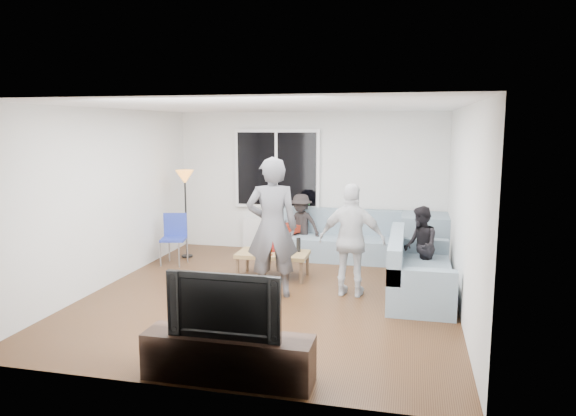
% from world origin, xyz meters
% --- Properties ---
extents(floor, '(5.00, 5.50, 0.04)m').
position_xyz_m(floor, '(0.00, 0.00, -0.02)').
color(floor, '#56351C').
rests_on(floor, ground).
extents(ceiling, '(5.00, 5.50, 0.04)m').
position_xyz_m(ceiling, '(0.00, 0.00, 2.62)').
color(ceiling, white).
rests_on(ceiling, ground).
extents(wall_back, '(5.00, 0.04, 2.60)m').
position_xyz_m(wall_back, '(0.00, 2.77, 1.30)').
color(wall_back, silver).
rests_on(wall_back, ground).
extents(wall_front, '(5.00, 0.04, 2.60)m').
position_xyz_m(wall_front, '(0.00, -2.77, 1.30)').
color(wall_front, silver).
rests_on(wall_front, ground).
extents(wall_left, '(0.04, 5.50, 2.60)m').
position_xyz_m(wall_left, '(-2.52, 0.00, 1.30)').
color(wall_left, silver).
rests_on(wall_left, ground).
extents(wall_right, '(0.04, 5.50, 2.60)m').
position_xyz_m(wall_right, '(2.52, 0.00, 1.30)').
color(wall_right, silver).
rests_on(wall_right, ground).
extents(window_frame, '(1.62, 0.06, 1.47)m').
position_xyz_m(window_frame, '(-0.60, 2.69, 1.55)').
color(window_frame, white).
rests_on(window_frame, wall_back).
extents(window_glass, '(1.50, 0.02, 1.35)m').
position_xyz_m(window_glass, '(-0.60, 2.65, 1.55)').
color(window_glass, black).
rests_on(window_glass, window_frame).
extents(window_mullion, '(0.05, 0.03, 1.35)m').
position_xyz_m(window_mullion, '(-0.60, 2.64, 1.55)').
color(window_mullion, white).
rests_on(window_mullion, window_frame).
extents(radiator, '(1.30, 0.12, 0.62)m').
position_xyz_m(radiator, '(-0.60, 2.65, 0.31)').
color(radiator, silver).
rests_on(radiator, floor).
extents(potted_plant, '(0.23, 0.20, 0.40)m').
position_xyz_m(potted_plant, '(-0.06, 2.62, 0.82)').
color(potted_plant, '#2C6E2D').
rests_on(potted_plant, radiator).
extents(vase, '(0.17, 0.17, 0.16)m').
position_xyz_m(vase, '(-0.73, 2.62, 0.70)').
color(vase, white).
rests_on(vase, radiator).
extents(sofa_back_section, '(2.30, 0.85, 0.85)m').
position_xyz_m(sofa_back_section, '(0.58, 2.27, 0.42)').
color(sofa_back_section, gray).
rests_on(sofa_back_section, floor).
extents(sofa_right_section, '(2.00, 0.85, 0.85)m').
position_xyz_m(sofa_right_section, '(2.02, 0.46, 0.42)').
color(sofa_right_section, gray).
rests_on(sofa_right_section, floor).
extents(sofa_corner, '(0.85, 0.85, 0.85)m').
position_xyz_m(sofa_corner, '(2.14, 2.27, 0.42)').
color(sofa_corner, gray).
rests_on(sofa_corner, floor).
extents(cushion_yellow, '(0.43, 0.38, 0.14)m').
position_xyz_m(cushion_yellow, '(-0.58, 2.25, 0.51)').
color(cushion_yellow, '#C28F1C').
rests_on(cushion_yellow, sofa_back_section).
extents(cushion_red, '(0.46, 0.43, 0.13)m').
position_xyz_m(cushion_red, '(-0.24, 2.33, 0.51)').
color(cushion_red, maroon).
rests_on(cushion_red, sofa_back_section).
extents(coffee_table, '(1.11, 0.62, 0.40)m').
position_xyz_m(coffee_table, '(-0.20, 0.87, 0.20)').
color(coffee_table, '#9D824C').
rests_on(coffee_table, floor).
extents(pitcher, '(0.17, 0.17, 0.17)m').
position_xyz_m(pitcher, '(-0.26, 0.93, 0.49)').
color(pitcher, maroon).
rests_on(pitcher, coffee_table).
extents(side_chair, '(0.48, 0.48, 0.86)m').
position_xyz_m(side_chair, '(-2.05, 1.24, 0.43)').
color(side_chair, '#233399').
rests_on(side_chair, floor).
extents(floor_lamp, '(0.32, 0.32, 1.56)m').
position_xyz_m(floor_lamp, '(-2.05, 1.77, 0.78)').
color(floor_lamp, orange).
rests_on(floor_lamp, floor).
extents(player_left, '(0.80, 0.63, 1.94)m').
position_xyz_m(player_left, '(0.02, -0.01, 0.97)').
color(player_left, '#4A4A4F').
rests_on(player_left, floor).
extents(player_right, '(0.95, 0.45, 1.57)m').
position_xyz_m(player_right, '(1.09, 0.25, 0.79)').
color(player_right, silver).
rests_on(player_right, floor).
extents(spectator_right, '(0.55, 0.65, 1.18)m').
position_xyz_m(spectator_right, '(2.02, 0.97, 0.59)').
color(spectator_right, black).
rests_on(spectator_right, floor).
extents(spectator_back, '(0.81, 0.57, 1.14)m').
position_xyz_m(spectator_back, '(-0.06, 2.30, 0.57)').
color(spectator_back, black).
rests_on(spectator_back, floor).
extents(tv_console, '(1.60, 0.40, 0.44)m').
position_xyz_m(tv_console, '(0.25, -2.50, 0.22)').
color(tv_console, '#332219').
rests_on(tv_console, floor).
extents(television, '(1.07, 0.14, 0.61)m').
position_xyz_m(television, '(0.25, -2.50, 0.75)').
color(television, black).
rests_on(television, tv_console).
extents(bottle_a, '(0.07, 0.07, 0.23)m').
position_xyz_m(bottle_a, '(-0.48, 0.95, 0.51)').
color(bottle_a, '#E7550D').
rests_on(bottle_a, coffee_table).
extents(bottle_c, '(0.07, 0.07, 0.17)m').
position_xyz_m(bottle_c, '(-0.17, 1.04, 0.49)').
color(bottle_c, black).
rests_on(bottle_c, coffee_table).
extents(bottle_d, '(0.07, 0.07, 0.24)m').
position_xyz_m(bottle_d, '(-0.02, 0.78, 0.52)').
color(bottle_d, orange).
rests_on(bottle_d, coffee_table).
extents(bottle_e, '(0.07, 0.07, 0.22)m').
position_xyz_m(bottle_e, '(0.17, 1.01, 0.51)').
color(bottle_e, black).
rests_on(bottle_e, coffee_table).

